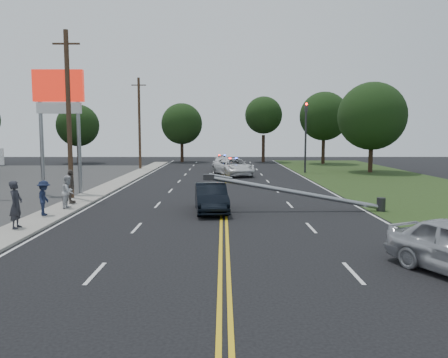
{
  "coord_description": "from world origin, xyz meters",
  "views": [
    {
      "loc": [
        -0.04,
        -14.15,
        4.0
      ],
      "look_at": [
        0.01,
        7.72,
        1.7
      ],
      "focal_mm": 35.0,
      "sensor_mm": 36.0,
      "label": 1
    }
  ],
  "objects_px": {
    "bystander_a": "(16,205)",
    "utility_pole_mid": "(69,115)",
    "utility_pole_far": "(139,123)",
    "crashed_sedan": "(211,198)",
    "bystander_b": "(68,192)",
    "emergency_b": "(222,164)",
    "bystander_d": "(71,186)",
    "emergency_a": "(233,167)",
    "fallen_streetlight": "(305,194)",
    "pylon_sign": "(59,102)",
    "traffic_signal": "(306,131)",
    "bystander_c": "(44,198)"
  },
  "relations": [
    {
      "from": "crashed_sedan",
      "to": "bystander_b",
      "type": "distance_m",
      "value": 7.45
    },
    {
      "from": "utility_pole_far",
      "to": "emergency_b",
      "type": "distance_m",
      "value": 10.1
    },
    {
      "from": "crashed_sedan",
      "to": "bystander_a",
      "type": "xyz_separation_m",
      "value": [
        -7.86,
        -4.39,
        0.37
      ]
    },
    {
      "from": "utility_pole_far",
      "to": "traffic_signal",
      "type": "bearing_deg",
      "value": -12.89
    },
    {
      "from": "emergency_b",
      "to": "crashed_sedan",
      "type": "bearing_deg",
      "value": -91.19
    },
    {
      "from": "fallen_streetlight",
      "to": "emergency_a",
      "type": "bearing_deg",
      "value": 99.67
    },
    {
      "from": "fallen_streetlight",
      "to": "bystander_a",
      "type": "relative_size",
      "value": 4.78
    },
    {
      "from": "pylon_sign",
      "to": "traffic_signal",
      "type": "distance_m",
      "value": 24.75
    },
    {
      "from": "bystander_d",
      "to": "traffic_signal",
      "type": "bearing_deg",
      "value": -53.14
    },
    {
      "from": "utility_pole_mid",
      "to": "bystander_c",
      "type": "xyz_separation_m",
      "value": [
        0.68,
        -5.69,
        -4.13
      ]
    },
    {
      "from": "bystander_a",
      "to": "utility_pole_mid",
      "type": "bearing_deg",
      "value": 1.54
    },
    {
      "from": "utility_pole_mid",
      "to": "fallen_streetlight",
      "type": "bearing_deg",
      "value": -16.64
    },
    {
      "from": "pylon_sign",
      "to": "emergency_b",
      "type": "xyz_separation_m",
      "value": [
        10.36,
        19.06,
        -5.29
      ]
    },
    {
      "from": "utility_pole_far",
      "to": "bystander_b",
      "type": "distance_m",
      "value": 26.03
    },
    {
      "from": "utility_pole_mid",
      "to": "emergency_a",
      "type": "bearing_deg",
      "value": 56.27
    },
    {
      "from": "crashed_sedan",
      "to": "bystander_b",
      "type": "relative_size",
      "value": 2.59
    },
    {
      "from": "utility_pole_far",
      "to": "emergency_a",
      "type": "xyz_separation_m",
      "value": [
        10.12,
        -6.84,
        -4.27
      ]
    },
    {
      "from": "traffic_signal",
      "to": "utility_pole_mid",
      "type": "height_order",
      "value": "utility_pole_mid"
    },
    {
      "from": "utility_pole_far",
      "to": "bystander_b",
      "type": "xyz_separation_m",
      "value": [
        1.12,
        -25.68,
        -4.11
      ]
    },
    {
      "from": "bystander_a",
      "to": "crashed_sedan",
      "type": "bearing_deg",
      "value": -63.88
    },
    {
      "from": "pylon_sign",
      "to": "bystander_b",
      "type": "xyz_separation_m",
      "value": [
        2.42,
        -5.68,
        -5.03
      ]
    },
    {
      "from": "bystander_b",
      "to": "bystander_d",
      "type": "bearing_deg",
      "value": 17.94
    },
    {
      "from": "utility_pole_mid",
      "to": "utility_pole_far",
      "type": "relative_size",
      "value": 1.0
    },
    {
      "from": "bystander_c",
      "to": "bystander_d",
      "type": "bearing_deg",
      "value": -10.16
    },
    {
      "from": "crashed_sedan",
      "to": "emergency_b",
      "type": "height_order",
      "value": "crashed_sedan"
    },
    {
      "from": "utility_pole_mid",
      "to": "crashed_sedan",
      "type": "xyz_separation_m",
      "value": [
        8.55,
        -4.13,
        -4.36
      ]
    },
    {
      "from": "utility_pole_mid",
      "to": "traffic_signal",
      "type": "bearing_deg",
      "value": 45.8
    },
    {
      "from": "emergency_a",
      "to": "bystander_d",
      "type": "distance_m",
      "value": 19.67
    },
    {
      "from": "utility_pole_mid",
      "to": "emergency_b",
      "type": "xyz_separation_m",
      "value": [
        9.06,
        21.06,
        -4.37
      ]
    },
    {
      "from": "utility_pole_far",
      "to": "utility_pole_mid",
      "type": "bearing_deg",
      "value": -90.0
    },
    {
      "from": "traffic_signal",
      "to": "bystander_c",
      "type": "bearing_deg",
      "value": -125.38
    },
    {
      "from": "bystander_d",
      "to": "pylon_sign",
      "type": "bearing_deg",
      "value": 12.74
    },
    {
      "from": "traffic_signal",
      "to": "utility_pole_mid",
      "type": "xyz_separation_m",
      "value": [
        -17.5,
        -18.0,
        0.88
      ]
    },
    {
      "from": "emergency_a",
      "to": "bystander_b",
      "type": "distance_m",
      "value": 20.89
    },
    {
      "from": "crashed_sedan",
      "to": "bystander_d",
      "type": "height_order",
      "value": "bystander_d"
    },
    {
      "from": "bystander_b",
      "to": "bystander_d",
      "type": "distance_m",
      "value": 1.64
    },
    {
      "from": "emergency_a",
      "to": "emergency_b",
      "type": "xyz_separation_m",
      "value": [
        -1.06,
        5.9,
        -0.11
      ]
    },
    {
      "from": "emergency_a",
      "to": "emergency_b",
      "type": "height_order",
      "value": "emergency_a"
    },
    {
      "from": "emergency_b",
      "to": "bystander_d",
      "type": "relative_size",
      "value": 2.61
    },
    {
      "from": "emergency_b",
      "to": "bystander_b",
      "type": "xyz_separation_m",
      "value": [
        -7.94,
        -24.75,
        0.26
      ]
    },
    {
      "from": "bystander_b",
      "to": "bystander_d",
      "type": "xyz_separation_m",
      "value": [
        -0.42,
        1.58,
        0.09
      ]
    },
    {
      "from": "fallen_streetlight",
      "to": "utility_pole_far",
      "type": "distance_m",
      "value": 29.54
    },
    {
      "from": "fallen_streetlight",
      "to": "crashed_sedan",
      "type": "bearing_deg",
      "value": -178.51
    },
    {
      "from": "fallen_streetlight",
      "to": "emergency_b",
      "type": "relative_size",
      "value": 1.91
    },
    {
      "from": "pylon_sign",
      "to": "bystander_a",
      "type": "distance_m",
      "value": 11.77
    },
    {
      "from": "utility_pole_far",
      "to": "fallen_streetlight",
      "type": "bearing_deg",
      "value": -62.76
    },
    {
      "from": "emergency_a",
      "to": "bystander_c",
      "type": "bearing_deg",
      "value": -131.95
    },
    {
      "from": "emergency_b",
      "to": "bystander_a",
      "type": "height_order",
      "value": "bystander_a"
    },
    {
      "from": "fallen_streetlight",
      "to": "bystander_a",
      "type": "height_order",
      "value": "bystander_a"
    },
    {
      "from": "emergency_a",
      "to": "bystander_c",
      "type": "height_order",
      "value": "bystander_c"
    }
  ]
}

